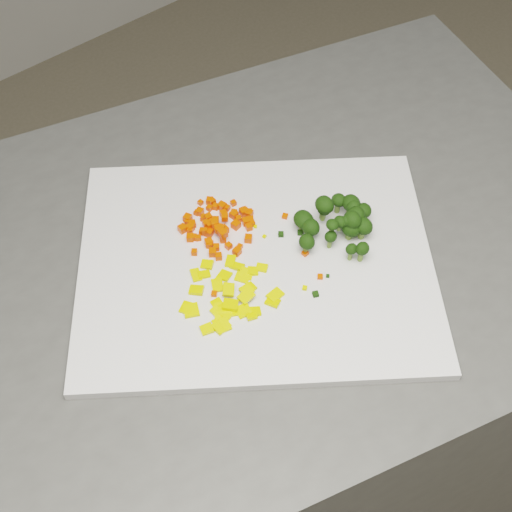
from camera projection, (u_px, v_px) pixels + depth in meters
counter_block at (264, 391)px, 1.31m from camera, size 1.11×0.90×0.90m
cutting_board at (256, 263)px, 0.92m from camera, size 0.57×0.55×0.01m
carrot_pile at (215, 222)px, 0.93m from camera, size 0.10×0.10×0.03m
pepper_pile at (230, 291)px, 0.88m from camera, size 0.12×0.12×0.02m
broccoli_pile at (337, 222)px, 0.92m from camera, size 0.12×0.12×0.06m
carrot_cube_0 at (249, 227)px, 0.94m from camera, size 0.01×0.01×0.01m
carrot_cube_1 at (188, 218)px, 0.95m from camera, size 0.01×0.01×0.01m
carrot_cube_2 at (212, 221)px, 0.94m from camera, size 0.01×0.01×0.01m
carrot_cube_3 at (212, 201)px, 0.97m from camera, size 0.01×0.01×0.01m
carrot_cube_4 at (200, 212)px, 0.96m from camera, size 0.01×0.01×0.01m
carrot_cube_5 at (223, 234)px, 0.92m from camera, size 0.01×0.01×0.01m
carrot_cube_6 at (244, 212)px, 0.96m from camera, size 0.01×0.01×0.01m
carrot_cube_7 at (249, 214)px, 0.96m from camera, size 0.01×0.01×0.01m
carrot_cube_8 at (216, 207)px, 0.96m from camera, size 0.01×0.01×0.01m
carrot_cube_9 at (214, 223)px, 0.93m from camera, size 0.01×0.01×0.01m
carrot_cube_10 at (196, 213)px, 0.96m from camera, size 0.01×0.01×0.01m
carrot_cube_11 at (187, 217)px, 0.95m from camera, size 0.01×0.01×0.01m
carrot_cube_12 at (224, 214)px, 0.96m from camera, size 0.01×0.01×0.01m
carrot_cube_13 at (210, 201)px, 0.97m from camera, size 0.01×0.01×0.01m
carrot_cube_14 at (249, 223)px, 0.95m from camera, size 0.01×0.01×0.01m
carrot_cube_15 at (182, 229)px, 0.94m from camera, size 0.01×0.01×0.01m
carrot_cube_16 at (206, 224)px, 0.94m from camera, size 0.01×0.01×0.01m
carrot_cube_17 at (194, 237)px, 0.93m from camera, size 0.01×0.01×0.01m
carrot_cube_18 at (208, 217)px, 0.94m from camera, size 0.01×0.01×0.01m
carrot_cube_19 at (227, 208)px, 0.96m from camera, size 0.01×0.01×0.01m
carrot_cube_20 at (190, 227)px, 0.94m from camera, size 0.01×0.01×0.01m
carrot_cube_21 at (219, 256)px, 0.91m from camera, size 0.01×0.01×0.01m
carrot_cube_22 at (213, 252)px, 0.92m from camera, size 0.01×0.01×0.01m
carrot_cube_23 at (219, 230)px, 0.93m from camera, size 0.01×0.01×0.01m
carrot_cube_24 at (224, 230)px, 0.94m from camera, size 0.01×0.01×0.01m
carrot_cube_25 at (198, 238)px, 0.93m from camera, size 0.01×0.01×0.01m
carrot_cube_26 at (216, 220)px, 0.94m from camera, size 0.01×0.01×0.01m
carrot_cube_27 at (237, 251)px, 0.92m from camera, size 0.01×0.01×0.01m
carrot_cube_28 at (204, 231)px, 0.93m from camera, size 0.01×0.01×0.01m
carrot_cube_29 at (234, 213)px, 0.96m from camera, size 0.01×0.01×0.01m
carrot_cube_30 at (209, 225)px, 0.94m from camera, size 0.01×0.01×0.01m
carrot_cube_31 at (234, 215)px, 0.95m from camera, size 0.01×0.01×0.01m
carrot_cube_32 at (194, 252)px, 0.92m from camera, size 0.01×0.01×0.01m
carrot_cube_33 at (236, 225)px, 0.94m from camera, size 0.01×0.01×0.01m
carrot_cube_34 at (223, 213)px, 0.96m from camera, size 0.01×0.01×0.01m
carrot_cube_35 at (251, 219)px, 0.95m from camera, size 0.01×0.01×0.01m
carrot_cube_36 at (222, 206)px, 0.96m from camera, size 0.01×0.01×0.01m
carrot_cube_37 at (209, 208)px, 0.96m from camera, size 0.01×0.01×0.01m
carrot_cube_38 at (200, 203)px, 0.97m from camera, size 0.01×0.01×0.01m
carrot_cube_39 at (192, 224)px, 0.95m from camera, size 0.01×0.01×0.01m
carrot_cube_40 at (204, 218)px, 0.95m from camera, size 0.01×0.01×0.01m
carrot_cube_41 at (208, 218)px, 0.94m from camera, size 0.01×0.01×0.01m
carrot_cube_42 at (221, 228)px, 0.93m from camera, size 0.01×0.01×0.01m
carrot_cube_43 at (209, 242)px, 0.93m from camera, size 0.01×0.01×0.01m
carrot_cube_44 at (182, 228)px, 0.94m from camera, size 0.01×0.01×0.01m
carrot_cube_45 at (249, 213)px, 0.96m from camera, size 0.01×0.01×0.01m
carrot_cube_46 at (233, 203)px, 0.97m from camera, size 0.01×0.01×0.01m
carrot_cube_47 at (190, 230)px, 0.94m from camera, size 0.01×0.01×0.01m
carrot_cube_48 at (225, 217)px, 0.94m from camera, size 0.01×0.01×0.01m
carrot_cube_49 at (223, 239)px, 0.93m from camera, size 0.01×0.01×0.01m
carrot_cube_50 at (188, 222)px, 0.95m from camera, size 0.01×0.01×0.01m
carrot_cube_51 at (209, 233)px, 0.94m from camera, size 0.01×0.01×0.01m
carrot_cube_52 at (210, 244)px, 0.92m from camera, size 0.01×0.01×0.01m
carrot_cube_53 at (209, 226)px, 0.94m from camera, size 0.01×0.01×0.01m
carrot_cube_54 at (238, 219)px, 0.95m from camera, size 0.01×0.01×0.01m
carrot_cube_55 at (202, 232)px, 0.94m from camera, size 0.01×0.01×0.01m
carrot_cube_56 at (190, 238)px, 0.93m from camera, size 0.01×0.01×0.01m
carrot_cube_57 at (229, 246)px, 0.92m from camera, size 0.01×0.01×0.01m
carrot_cube_58 at (216, 247)px, 0.92m from camera, size 0.01×0.01×0.01m
carrot_cube_59 at (248, 239)px, 0.93m from camera, size 0.01×0.01×0.01m
carrot_cube_60 at (245, 210)px, 0.96m from camera, size 0.01×0.01×0.01m
carrot_cube_61 at (218, 229)px, 0.93m from camera, size 0.01×0.01×0.01m
carrot_cube_62 at (246, 222)px, 0.95m from camera, size 0.01×0.01×0.01m
carrot_cube_63 at (203, 218)px, 0.95m from camera, size 0.01×0.01×0.01m
carrot_cube_64 at (240, 247)px, 0.92m from camera, size 0.01×0.01×0.01m
carrot_cube_65 at (252, 223)px, 0.95m from camera, size 0.01×0.01×0.01m
pepper_chunk_0 at (229, 290)px, 0.88m from camera, size 0.02×0.02×0.01m
pepper_chunk_1 at (244, 311)px, 0.87m from camera, size 0.02×0.02×0.01m
pepper_chunk_2 at (207, 329)px, 0.85m from camera, size 0.02×0.02×0.01m
pepper_chunk_3 at (251, 314)px, 0.86m from camera, size 0.02×0.02×0.01m
pepper_chunk_4 at (273, 302)px, 0.87m from camera, size 0.02×0.02×0.01m
pepper_chunk_5 at (224, 325)px, 0.85m from camera, size 0.02×0.02×0.01m
pepper_chunk_6 at (207, 265)px, 0.91m from camera, size 0.02×0.02×0.01m
pepper_chunk_7 at (242, 278)px, 0.90m from camera, size 0.02×0.02×0.01m
pepper_chunk_8 at (234, 312)px, 0.87m from camera, size 0.02×0.02×0.00m
pepper_chunk_9 at (191, 311)px, 0.87m from camera, size 0.02×0.02×0.01m
pepper_chunk_10 at (225, 275)px, 0.90m from camera, size 0.02×0.02×0.01m
pepper_chunk_11 at (225, 312)px, 0.86m from camera, size 0.02×0.02×0.01m
pepper_chunk_12 at (218, 305)px, 0.87m from camera, size 0.02×0.02×0.01m
pepper_chunk_13 at (230, 305)px, 0.87m from camera, size 0.02×0.02×0.01m
pepper_chunk_14 at (246, 274)px, 0.90m from camera, size 0.02×0.02×0.01m
pepper_chunk_15 at (237, 266)px, 0.91m from camera, size 0.02×0.02×0.01m
pepper_chunk_16 at (262, 268)px, 0.91m from camera, size 0.02×0.02×0.01m
pepper_chunk_17 at (248, 289)px, 0.89m from camera, size 0.02×0.01×0.01m
pepper_chunk_18 at (187, 308)px, 0.87m from camera, size 0.02×0.02×0.01m
pepper_chunk_19 at (204, 274)px, 0.90m from camera, size 0.02×0.02×0.01m
pepper_chunk_20 at (196, 275)px, 0.90m from camera, size 0.02×0.02×0.01m
pepper_chunk_21 at (246, 296)px, 0.87m from camera, size 0.02×0.02×0.01m
pepper_chunk_22 at (221, 326)px, 0.85m from camera, size 0.02×0.02×0.01m
pepper_chunk_23 at (247, 291)px, 0.88m from camera, size 0.02×0.02×0.01m
pepper_chunk_24 at (196, 290)px, 0.88m from camera, size 0.02×0.02×0.01m
pepper_chunk_25 at (217, 285)px, 0.89m from camera, size 0.02×0.02×0.01m
pepper_chunk_26 at (254, 311)px, 0.87m from camera, size 0.02×0.02×0.01m
pepper_chunk_27 at (253, 271)px, 0.90m from camera, size 0.02×0.02×0.01m
pepper_chunk_28 at (275, 295)px, 0.88m from camera, size 0.02×0.02×0.01m
pepper_chunk_29 at (231, 261)px, 0.91m from camera, size 0.02×0.02×0.01m
pepper_chunk_30 at (222, 318)px, 0.86m from camera, size 0.02×0.02×0.01m
pepper_chunk_31 at (218, 323)px, 0.86m from camera, size 0.01×0.02×0.00m
pepper_chunk_32 at (221, 308)px, 0.87m from camera, size 0.02×0.02×0.01m
pepper_chunk_33 at (217, 312)px, 0.87m from camera, size 0.01×0.02×0.01m
broccoli_floret_0 at (350, 253)px, 0.91m from camera, size 0.02×0.02×0.03m
broccoli_floret_1 at (310, 230)px, 0.93m from camera, size 0.03×0.03×0.03m
broccoli_floret_2 at (339, 224)px, 0.92m from camera, size 0.02×0.02×0.02m
broccoli_floret_3 at (351, 223)px, 0.92m from camera, size 0.03×0.03×0.03m
broccoli_floret_4 at (330, 240)px, 0.92m from camera, size 0.02×0.02×0.03m
broccoli_floret_5 at (355, 220)px, 0.93m from camera, size 0.03×0.03×0.04m
broccoli_floret_6 at (331, 229)px, 0.91m from camera, size 0.02×0.02×0.03m
broccoli_floret_7 at (350, 231)px, 0.93m from camera, size 0.03×0.03×0.03m
broccoli_floret_8 at (323, 209)px, 0.93m from camera, size 0.03×0.03×0.03m
broccoli_floret_9 at (303, 222)px, 0.93m from camera, size 0.04×0.04×0.03m
broccoli_floret_10 at (323, 213)px, 0.93m from camera, size 0.02×0.02×0.03m
broccoli_floret_11 at (350, 207)px, 0.95m from camera, size 0.03×0.03×0.03m
broccoli_floret_12 at (346, 224)px, 0.92m from camera, size 0.02×0.02×0.03m
broccoli_floret_13 at (361, 253)px, 0.90m from camera, size 0.03×0.03×0.03m
broccoli_floret_14 at (362, 229)px, 0.93m from camera, size 0.03×0.03×0.03m
broccoli_floret_15 at (352, 212)px, 0.94m from camera, size 0.03×0.03×0.03m
broccoli_floret_16 at (362, 214)px, 0.94m from camera, size 0.03×0.03×0.03m
broccoli_floret_17 at (306, 245)px, 0.91m from camera, size 0.03×0.03×0.03m
broccoli_floret_18 at (338, 204)px, 0.95m from camera, size 0.03×0.03×0.03m
stray_bit_0 at (316, 294)px, 0.88m from camera, size 0.01×0.01×0.00m
stray_bit_1 at (264, 236)px, 0.94m from camera, size 0.01×0.01×0.00m
stray_bit_2 at (281, 234)px, 0.94m from camera, size 0.01×0.01×0.00m
stray_bit_3 at (214, 294)px, 0.88m from camera, size 0.01×0.01×0.00m
stray_bit_4 at (305, 253)px, 0.92m from camera, size 0.01×0.01×0.01m
stray_bit_5 at (216, 306)px, 0.87m from camera, size 0.01×0.01×0.00m
stray_bit_6 at (255, 226)px, 0.95m from camera, size 0.01×0.01×0.00m
stray_bit_7 at (249, 295)px, 0.88m from camera, size 0.01×0.01×0.00m
stray_bit_8 at (305, 288)px, 0.89m from camera, size 0.01×0.01×0.00m
stray_bit_9 at (218, 280)px, 0.89m from camera, size 0.01×0.01×0.00m
stray_bit_10 at (328, 276)px, 0.90m from camera, size 0.01×0.01×0.00m
stray_bit_11 at (285, 216)px, 0.96m from camera, size 0.01×0.01×0.01m
stray_bit_12 at (300, 233)px, 0.94m from camera, size 0.01×0.01×0.00m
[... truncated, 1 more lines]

